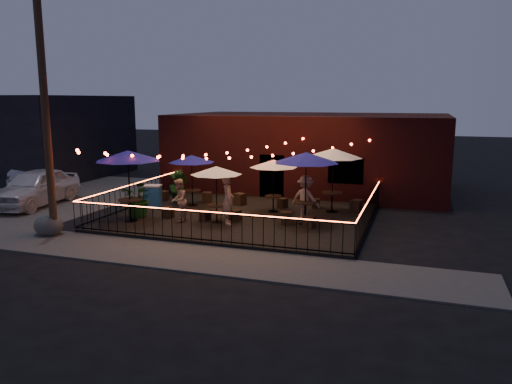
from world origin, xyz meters
TOP-DOWN VIEW (x-y plane):
  - ground at (0.00, 0.00)m, footprint 110.00×110.00m
  - patio at (0.00, 2.00)m, footprint 10.00×8.00m
  - sidewalk at (0.00, -3.25)m, footprint 18.00×2.50m
  - parking_lot at (-12.00, 4.00)m, footprint 11.00×12.00m
  - brick_building at (1.00, 9.99)m, footprint 14.00×8.00m
  - background_building at (-18.00, 9.00)m, footprint 12.00×9.00m
  - utility_pole at (-5.40, -2.60)m, footprint 0.26×0.26m
  - fence_front at (0.00, -2.00)m, footprint 10.00×0.04m
  - fence_left at (-5.00, 2.00)m, footprint 0.04×8.00m
  - fence_right at (5.00, 2.00)m, footprint 0.04×8.00m
  - festoon_lights at (-1.01, 1.70)m, footprint 10.02×8.72m
  - cafe_table_0 at (-3.80, -0.24)m, footprint 2.85×2.85m
  - cafe_table_1 at (-2.79, 3.13)m, footprint 2.34×2.34m
  - cafe_table_2 at (-0.56, 0.63)m, footprint 2.54×2.54m
  - cafe_table_3 at (0.96, 3.07)m, footprint 2.57×2.57m
  - cafe_table_4 at (2.69, 1.49)m, footprint 2.62×2.62m
  - cafe_table_5 at (3.29, 3.82)m, footprint 2.44×2.44m
  - bistro_chair_0 at (-3.98, 0.45)m, footprint 0.53×0.53m
  - bistro_chair_1 at (-2.68, 0.69)m, footprint 0.43×0.43m
  - bistro_chair_2 at (-4.54, 3.71)m, footprint 0.38×0.38m
  - bistro_chair_3 at (-2.45, 3.96)m, footprint 0.49×0.49m
  - bistro_chair_4 at (-1.10, 0.72)m, footprint 0.43×0.43m
  - bistro_chair_5 at (0.04, 1.00)m, footprint 0.41×0.41m
  - bistro_chair_6 at (-0.84, 3.92)m, footprint 0.56×0.56m
  - bistro_chair_7 at (1.12, 3.93)m, footprint 0.47×0.47m
  - bistro_chair_8 at (2.02, 1.22)m, footprint 0.49×0.49m
  - bistro_chair_9 at (2.97, 0.91)m, footprint 0.43×0.43m
  - bistro_chair_10 at (2.49, 4.34)m, footprint 0.41×0.41m
  - bistro_chair_11 at (4.25, 4.13)m, footprint 0.53×0.53m
  - patron_a at (-0.07, 0.56)m, footprint 0.65×0.78m
  - patron_b at (-2.00, 0.32)m, footprint 0.81×0.93m
  - patron_c at (2.61, 1.82)m, footprint 1.28×0.94m
  - potted_shrub_a at (-3.83, 0.49)m, footprint 1.44×1.29m
  - potted_shrub_b at (-3.56, 3.39)m, footprint 0.84×0.72m
  - potted_shrub_c at (-4.49, 4.92)m, footprint 0.89×0.89m
  - cooler at (-4.32, 2.38)m, footprint 0.83×0.69m
  - boulder at (-5.68, -2.56)m, footprint 1.10×0.98m
  - car_white at (-9.87, 1.47)m, footprint 2.54×5.15m
  - car_silver at (-13.85, 6.62)m, footprint 3.09×5.37m

SIDE VIEW (x-z plane):
  - ground at x=0.00m, z-range 0.00..0.00m
  - parking_lot at x=-12.00m, z-range 0.00..0.02m
  - sidewalk at x=0.00m, z-range 0.00..0.05m
  - patio at x=0.00m, z-range 0.00..0.15m
  - bistro_chair_10 at x=2.49m, z-range 0.15..0.55m
  - bistro_chair_4 at x=-1.10m, z-range 0.15..0.55m
  - bistro_chair_7 at x=1.12m, z-range 0.15..0.57m
  - bistro_chair_1 at x=-2.68m, z-range 0.15..0.58m
  - bistro_chair_9 at x=2.97m, z-range 0.15..0.58m
  - bistro_chair_5 at x=0.04m, z-range 0.15..0.59m
  - bistro_chair_2 at x=-4.54m, z-range 0.15..0.59m
  - boulder at x=-5.68m, z-range 0.00..0.76m
  - bistro_chair_3 at x=-2.45m, z-range 0.15..0.62m
  - bistro_chair_8 at x=2.02m, z-range 0.15..0.62m
  - bistro_chair_11 at x=4.25m, z-range 0.15..0.65m
  - bistro_chair_0 at x=-3.98m, z-range 0.15..0.66m
  - bistro_chair_6 at x=-0.84m, z-range 0.15..0.67m
  - cooler at x=-4.32m, z-range 0.16..1.11m
  - fence_front at x=0.00m, z-range 0.14..1.18m
  - fence_left at x=-5.00m, z-range 0.14..1.18m
  - fence_right at x=5.00m, z-range 0.14..1.18m
  - potted_shrub_c at x=-4.49m, z-range 0.15..1.42m
  - car_silver at x=-13.85m, z-range 0.00..1.67m
  - potted_shrub_b at x=-3.56m, z-range 0.15..1.53m
  - car_white at x=-9.87m, z-range 0.00..1.69m
  - potted_shrub_a at x=-3.83m, z-range 0.15..1.63m
  - patron_b at x=-2.00m, z-range 0.15..1.79m
  - patron_c at x=2.61m, z-range 0.15..1.93m
  - patron_a at x=-0.07m, z-range 0.15..1.99m
  - brick_building at x=1.00m, z-range 0.00..4.00m
  - cafe_table_2 at x=-0.56m, z-range 1.04..3.20m
  - cafe_table_3 at x=0.96m, z-range 1.05..3.24m
  - cafe_table_1 at x=-2.79m, z-range 1.08..3.31m
  - background_building at x=-18.00m, z-range 0.00..5.00m
  - festoon_lights at x=-1.01m, z-range 1.86..3.18m
  - cafe_table_5 at x=3.29m, z-range 1.25..3.90m
  - cafe_table_4 at x=2.69m, z-range 1.27..3.97m
  - cafe_table_0 at x=-3.80m, z-range 1.28..4.01m
  - utility_pole at x=-5.40m, z-range 0.00..8.00m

